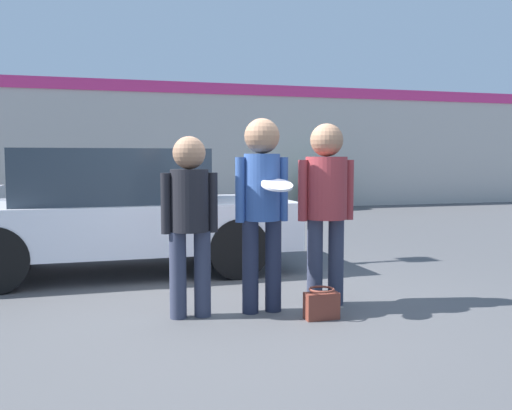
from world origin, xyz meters
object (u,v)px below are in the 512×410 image
at_px(person_right, 326,196).
at_px(shrub, 321,189).
at_px(person_middle_with_frisbee, 262,197).
at_px(parked_car_near, 116,210).
at_px(person_left, 190,212).
at_px(handbag, 322,304).

relative_size(person_right, shrub, 1.53).
xyz_separation_m(person_middle_with_frisbee, parked_car_near, (-1.19, 2.32, -0.30)).
relative_size(person_left, person_middle_with_frisbee, 0.91).
bearing_deg(parked_car_near, person_left, -77.26).
bearing_deg(handbag, person_right, 62.94).
bearing_deg(person_left, parked_car_near, 102.74).
distance_m(shrub, handbag, 10.98).
xyz_separation_m(person_left, handbag, (1.10, -0.39, -0.82)).
distance_m(person_left, person_right, 1.33).
bearing_deg(person_middle_with_frisbee, person_left, 178.48).
bearing_deg(person_left, person_right, 2.32).
xyz_separation_m(person_right, parked_car_near, (-1.85, 2.25, -0.29)).
relative_size(person_middle_with_frisbee, shrub, 1.56).
bearing_deg(person_right, person_left, -177.68).
distance_m(person_right, handbag, 1.05).
bearing_deg(person_middle_with_frisbee, shrub, 64.17).
bearing_deg(handbag, person_left, 160.60).
xyz_separation_m(person_left, parked_car_near, (-0.52, 2.31, -0.18)).
xyz_separation_m(person_right, shrub, (4.05, 9.66, -0.49)).
relative_size(person_left, shrub, 1.41).
height_order(shrub, handbag, shrub).
height_order(person_left, person_right, person_right).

